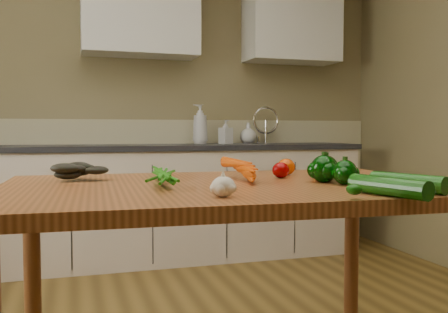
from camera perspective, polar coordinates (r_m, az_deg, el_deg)
name	(u,v)px	position (r m, az deg, el deg)	size (l,w,h in m)	color
room	(241,69)	(1.96, 1.91, 9.94)	(4.04, 5.04, 2.64)	brown
counter_run	(183,200)	(3.98, -4.66, -5.00)	(2.84, 0.64, 1.14)	beige
upper_cabinets	(215,16)	(4.25, -1.03, 15.77)	(2.15, 0.35, 0.70)	silver
table	(231,210)	(1.75, 0.84, -6.08)	(1.58, 1.06, 0.83)	#A95F31
soap_bottle_a	(200,124)	(4.11, -2.74, 3.71)	(0.12, 0.13, 0.32)	silver
soap_bottle_b	(226,132)	(4.11, 0.19, 2.84)	(0.09, 0.09, 0.20)	silver
soap_bottle_c	(248,133)	(4.25, 2.78, 2.69)	(0.14, 0.14, 0.18)	silver
carrot_bunch	(219,171)	(1.78, -0.62, -1.68)	(0.29, 0.22, 0.08)	#DA4B05
leafy_greens	(87,165)	(1.93, -15.42, -0.92)	(0.22, 0.20, 0.11)	black
garlic_bulb	(223,187)	(1.38, -0.09, -3.47)	(0.07, 0.07, 0.06)	white
pepper_a	(324,169)	(1.80, 11.34, -1.40)	(0.09, 0.09, 0.09)	#023103
pepper_b	(326,168)	(1.88, 11.58, -1.30)	(0.09, 0.09, 0.09)	#023103
pepper_c	(345,172)	(1.74, 13.66, -1.79)	(0.08, 0.08, 0.08)	#023103
tomato_a	(281,170)	(1.93, 6.51, -1.56)	(0.07, 0.07, 0.06)	#940204
tomato_b	(286,167)	(2.06, 7.12, -1.18)	(0.07, 0.07, 0.07)	#DC4A05
tomato_c	(320,167)	(2.05, 10.96, -1.18)	(0.08, 0.08, 0.07)	#DC4A05
zucchini_a	(407,182)	(1.60, 20.22, -2.80)	(0.05, 0.05, 0.24)	#0A4707
zucchini_b	(388,187)	(1.46, 18.29, -3.28)	(0.05, 0.05, 0.26)	#0A4707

